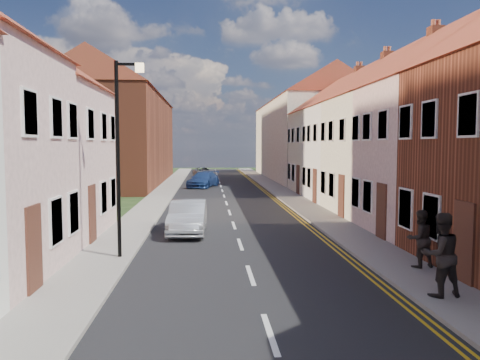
{
  "coord_description": "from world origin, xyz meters",
  "views": [
    {
      "loc": [
        -1.17,
        5.46,
        3.58
      ],
      "look_at": [
        0.43,
        28.18,
        1.88
      ],
      "focal_mm": 35.0,
      "sensor_mm": 36.0,
      "label": 1
    }
  ],
  "objects": [
    {
      "name": "pedestrian_right",
      "position": [
        4.14,
        15.62,
        1.08
      ],
      "size": [
        1.02,
        0.84,
        1.93
      ],
      "primitive_type": "imported",
      "rotation": [
        0.0,
        0.0,
        3.26
      ],
      "color": "#292321",
      "rests_on": "pavement_right"
    },
    {
      "name": "cottage_r_cream_mid",
      "position": [
        9.3,
        23.5,
        4.48
      ],
      "size": [
        8.3,
        5.2,
        9.0
      ],
      "color": "#FFD2C9",
      "rests_on": "ground"
    },
    {
      "name": "cottage_r_pink",
      "position": [
        9.3,
        28.9,
        4.47
      ],
      "size": [
        8.3,
        6.0,
        9.0
      ],
      "color": "white",
      "rests_on": "ground"
    },
    {
      "name": "cottage_r_cream_far",
      "position": [
        9.3,
        39.7,
        4.47
      ],
      "size": [
        8.3,
        6.0,
        9.0
      ],
      "color": "white",
      "rests_on": "ground"
    },
    {
      "name": "car_far",
      "position": [
        -1.5,
        45.12,
        0.66
      ],
      "size": [
        3.13,
        4.86,
        1.31
      ],
      "primitive_type": "imported",
      "rotation": [
        0.0,
        0.0,
        -0.31
      ],
      "color": "navy",
      "rests_on": "ground"
    },
    {
      "name": "pavement_right",
      "position": [
        4.4,
        30.0,
        0.06
      ],
      "size": [
        1.8,
        90.0,
        0.12
      ],
      "primitive_type": "cube",
      "color": "gray",
      "rests_on": "ground"
    },
    {
      "name": "pedestrian_right_b",
      "position": [
        4.83,
        18.13,
        0.94
      ],
      "size": [
        0.89,
        0.75,
        1.64
      ],
      "primitive_type": "imported",
      "rotation": [
        0.0,
        0.0,
        3.32
      ],
      "color": "black",
      "rests_on": "pavement_right"
    },
    {
      "name": "block_left_far",
      "position": [
        -9.3,
        50.0,
        5.29
      ],
      "size": [
        8.3,
        24.2,
        10.5
      ],
      "color": "brown",
      "rests_on": "ground"
    },
    {
      "name": "pavement_left",
      "position": [
        -4.4,
        30.0,
        0.06
      ],
      "size": [
        1.8,
        90.0,
        0.12
      ],
      "primitive_type": "cube",
      "color": "gray",
      "rests_on": "ground"
    },
    {
      "name": "lamppost",
      "position": [
        -3.81,
        20.0,
        3.54
      ],
      "size": [
        0.88,
        0.15,
        6.0
      ],
      "color": "black",
      "rests_on": "pavement_left"
    },
    {
      "name": "block_right_far",
      "position": [
        9.3,
        55.0,
        5.29
      ],
      "size": [
        8.3,
        24.2,
        10.5
      ],
      "color": "white",
      "rests_on": "ground"
    },
    {
      "name": "car_distant",
      "position": [
        -1.5,
        57.4,
        0.58
      ],
      "size": [
        2.89,
        4.51,
        1.16
      ],
      "primitive_type": "imported",
      "rotation": [
        0.0,
        0.0,
        0.25
      ],
      "color": "#9A9BA1",
      "rests_on": "ground"
    },
    {
      "name": "car_mid",
      "position": [
        -1.96,
        24.37,
        0.67
      ],
      "size": [
        1.54,
        4.09,
        1.33
      ],
      "primitive_type": "imported",
      "rotation": [
        0.0,
        0.0,
        -0.03
      ],
      "color": "#B2B5BA",
      "rests_on": "ground"
    },
    {
      "name": "cottage_r_white_far",
      "position": [
        9.3,
        34.3,
        4.48
      ],
      "size": [
        8.3,
        5.2,
        9.0
      ],
      "color": "white",
      "rests_on": "ground"
    },
    {
      "name": "road",
      "position": [
        0.0,
        30.0,
        0.01
      ],
      "size": [
        7.0,
        90.0,
        0.02
      ],
      "primitive_type": "cube",
      "color": "black",
      "rests_on": "ground"
    }
  ]
}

